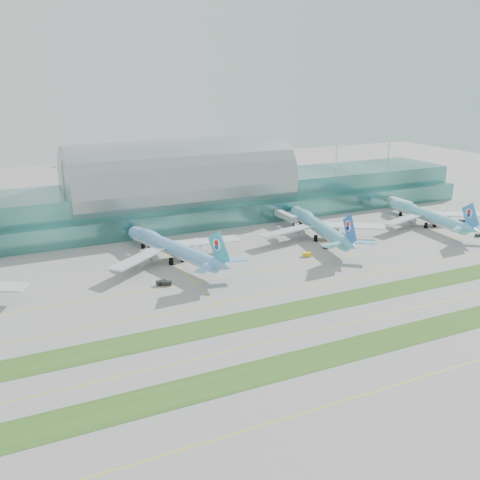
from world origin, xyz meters
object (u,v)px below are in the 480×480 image
airliner_b (171,247)px  airliner_c (318,226)px  airliner_d (426,215)px  terminal (181,194)px

airliner_b → airliner_c: airliner_c is taller
airliner_c → airliner_d: 63.28m
airliner_c → terminal: bearing=138.1°
airliner_c → airliner_b: bearing=-169.2°
terminal → airliner_b: terminal is taller
airliner_b → airliner_c: (74.02, 0.81, 0.03)m
terminal → airliner_c: size_ratio=4.65×
terminal → airliner_d: (110.58, -65.78, -8.40)m
airliner_b → airliner_d: bearing=-17.9°
terminal → airliner_b: size_ratio=4.75×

